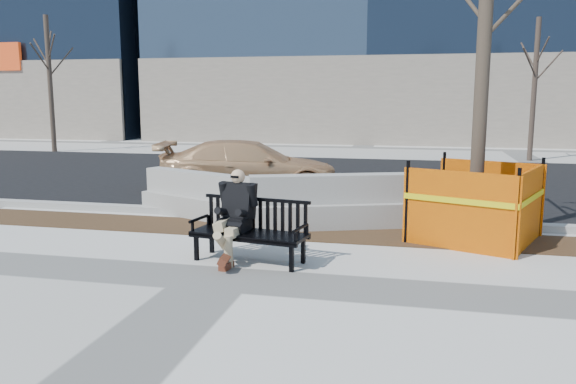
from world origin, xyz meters
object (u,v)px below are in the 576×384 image
seated_man (236,259)px  jersey_barrier_right (343,227)px  bench (249,262)px  tree_fence (473,240)px  sedan (250,193)px  jersey_barrier_left (208,218)px

seated_man → jersey_barrier_right: 2.57m
jersey_barrier_right → bench: bearing=-132.2°
tree_fence → sedan: (-4.66, 3.49, 0.00)m
jersey_barrier_left → jersey_barrier_right: size_ratio=0.92×
seated_man → jersey_barrier_right: (1.19, 2.28, 0.00)m
jersey_barrier_left → jersey_barrier_right: 2.52m
seated_man → sedan: seated_man is taller
bench → seated_man: (-0.22, 0.08, 0.00)m
tree_fence → jersey_barrier_left: (-4.61, 0.59, 0.00)m
sedan → tree_fence: bearing=-138.8°
bench → seated_man: size_ratio=1.29×
jersey_barrier_right → sedan: bearing=110.2°
seated_man → jersey_barrier_right: size_ratio=0.39×
bench → jersey_barrier_right: bearing=77.1°
seated_man → tree_fence: bearing=38.9°
sedan → seated_man: bearing=-177.5°
tree_fence → jersey_barrier_right: 2.14m
seated_man → jersey_barrier_left: (-1.33, 2.44, 0.00)m
sedan → jersey_barrier_right: bearing=-152.0°
jersey_barrier_left → seated_man: bearing=-37.3°
tree_fence → jersey_barrier_left: size_ratio=2.15×
seated_man → sedan: size_ratio=0.30×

